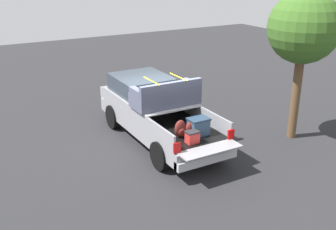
# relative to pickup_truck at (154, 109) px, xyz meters

# --- Properties ---
(ground_plane) EXTENTS (40.00, 40.00, 0.00)m
(ground_plane) POSITION_rel_pickup_truck_xyz_m (-0.36, 0.00, -0.99)
(ground_plane) COLOR #262628
(pickup_truck) EXTENTS (6.05, 2.08, 2.23)m
(pickup_truck) POSITION_rel_pickup_truck_xyz_m (0.00, 0.00, 0.00)
(pickup_truck) COLOR gray
(pickup_truck) RESTS_ON ground_plane
(tree_background) EXTENTS (2.24, 2.24, 4.78)m
(tree_background) POSITION_rel_pickup_truck_xyz_m (-2.32, -4.03, 2.63)
(tree_background) COLOR brown
(tree_background) RESTS_ON ground_plane
(trash_can) EXTENTS (0.60, 0.60, 0.98)m
(trash_can) POSITION_rel_pickup_truck_xyz_m (3.33, -1.64, -0.49)
(trash_can) COLOR #3F4C66
(trash_can) RESTS_ON ground_plane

